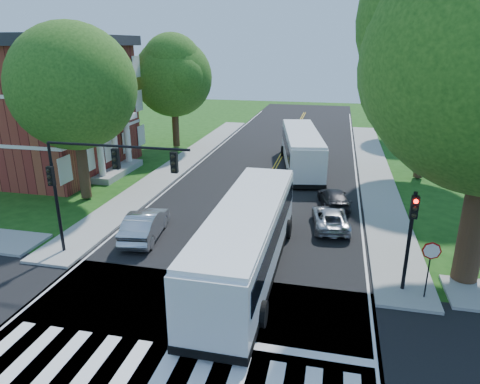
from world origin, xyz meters
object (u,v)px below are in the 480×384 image
(signal_nw, at_px, (96,174))
(suv, at_px, (330,218))
(signal_ne, at_px, (411,229))
(hatchback, at_px, (145,224))
(bus_lead, at_px, (247,238))
(dark_sedan, at_px, (334,198))
(bus_follow, at_px, (301,149))

(signal_nw, distance_m, suv, 13.10)
(signal_ne, bearing_deg, hatchback, 168.42)
(bus_lead, bearing_deg, signal_ne, 178.14)
(signal_nw, height_order, hatchback, signal_nw)
(signal_ne, distance_m, bus_lead, 6.98)
(signal_nw, xyz_separation_m, hatchback, (0.96, 2.70, -3.60))
(signal_ne, relative_size, dark_sedan, 1.06)
(suv, height_order, dark_sedan, dark_sedan)
(bus_lead, relative_size, dark_sedan, 3.08)
(hatchback, xyz_separation_m, dark_sedan, (10.01, 7.02, -0.16))
(signal_nw, relative_size, dark_sedan, 1.73)
(signal_ne, distance_m, dark_sedan, 10.45)
(signal_nw, xyz_separation_m, suv, (10.83, 6.32, -3.78))
(bus_follow, height_order, hatchback, bus_follow)
(signal_ne, xyz_separation_m, bus_follow, (-6.02, 18.58, -1.26))
(hatchback, bearing_deg, bus_lead, 150.62)
(signal_ne, bearing_deg, dark_sedan, 107.64)
(hatchback, bearing_deg, signal_ne, 160.44)
(signal_ne, bearing_deg, suv, 117.06)
(signal_ne, bearing_deg, bus_follow, 107.96)
(hatchback, distance_m, dark_sedan, 12.23)
(signal_ne, height_order, bus_follow, signal_ne)
(hatchback, relative_size, dark_sedan, 1.12)
(bus_lead, xyz_separation_m, dark_sedan, (3.79, 9.46, -1.14))
(bus_follow, xyz_separation_m, dark_sedan, (2.94, -8.87, -1.09))
(signal_ne, xyz_separation_m, dark_sedan, (-3.09, 9.71, -2.35))
(suv, xyz_separation_m, dark_sedan, (0.14, 3.40, 0.02))
(suv, distance_m, dark_sedan, 3.40)
(bus_lead, bearing_deg, bus_follow, -92.48)
(bus_follow, height_order, dark_sedan, bus_follow)
(signal_nw, bearing_deg, suv, 30.28)
(signal_nw, distance_m, bus_follow, 20.43)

